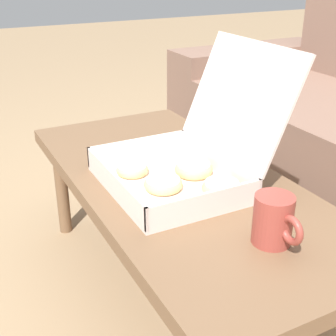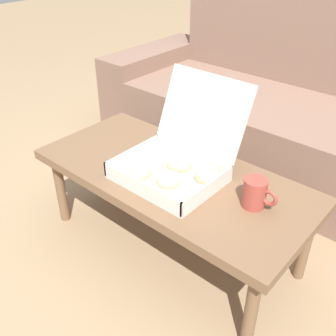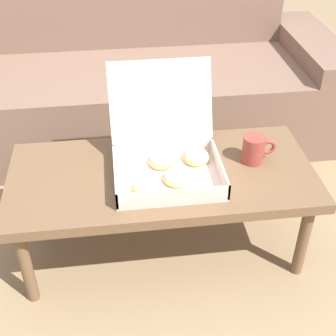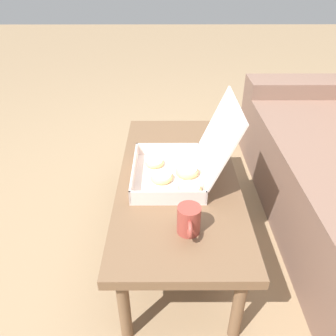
% 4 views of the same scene
% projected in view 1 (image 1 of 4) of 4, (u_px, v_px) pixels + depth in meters
% --- Properties ---
extents(ground_plane, '(12.00, 12.00, 0.00)m').
position_uv_depth(ground_plane, '(220.00, 279.00, 1.48)').
color(ground_plane, '#937756').
extents(coffee_table, '(1.14, 0.52, 0.39)m').
position_uv_depth(coffee_table, '(180.00, 192.00, 1.28)').
color(coffee_table, brown).
rests_on(coffee_table, ground_plane).
extents(pastry_box, '(0.39, 0.43, 0.35)m').
position_uv_depth(pastry_box, '(190.00, 160.00, 1.22)').
color(pastry_box, silver).
rests_on(pastry_box, coffee_table).
extents(coffee_mug, '(0.13, 0.08, 0.11)m').
position_uv_depth(coffee_mug, '(274.00, 220.00, 0.96)').
color(coffee_mug, '#993D33').
rests_on(coffee_mug, coffee_table).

